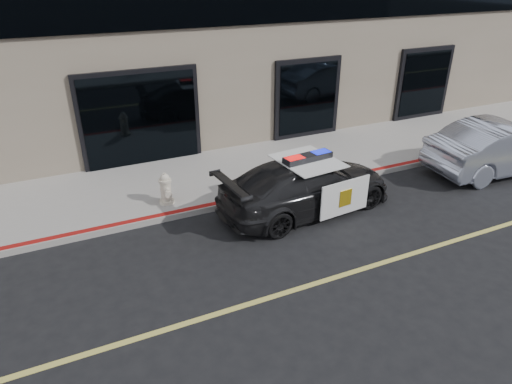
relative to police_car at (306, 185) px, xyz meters
name	(u,v)px	position (x,y,z in m)	size (l,w,h in m)	color
ground	(284,293)	(-1.98, -2.64, -0.65)	(120.00, 120.00, 0.00)	black
sidewalk_n	(196,180)	(-1.98, 2.61, -0.58)	(60.00, 3.50, 0.15)	gray
police_car	(306,185)	(0.00, 0.00, 0.00)	(2.64, 4.78, 1.46)	black
silver_sedan	(504,147)	(6.30, -0.38, 0.10)	(4.69, 1.94, 1.51)	#ABB2C5
fire_hydrant	(166,189)	(-3.09, 1.47, -0.13)	(0.36, 0.51, 0.80)	beige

